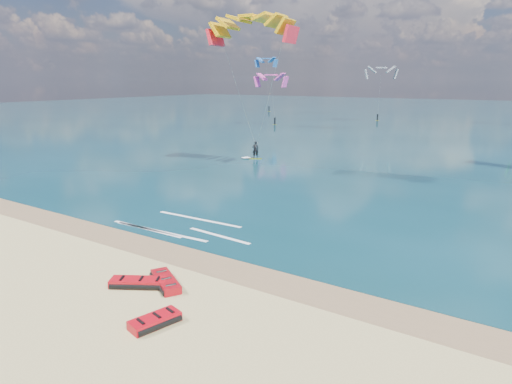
% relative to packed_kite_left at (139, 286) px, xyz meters
% --- Properties ---
extents(ground, '(320.00, 320.00, 0.00)m').
position_rel_packed_kite_left_xyz_m(ground, '(-3.56, 40.68, 0.00)').
color(ground, tan).
rests_on(ground, ground).
extents(wet_sand_strip, '(320.00, 2.40, 0.01)m').
position_rel_packed_kite_left_xyz_m(wet_sand_strip, '(-3.56, 3.68, 0.00)').
color(wet_sand_strip, brown).
rests_on(wet_sand_strip, ground).
extents(sea, '(320.00, 200.00, 0.04)m').
position_rel_packed_kite_left_xyz_m(sea, '(-3.56, 104.68, 0.02)').
color(sea, '#0A2F38').
rests_on(sea, ground).
extents(packed_kite_left, '(2.81, 2.29, 0.40)m').
position_rel_packed_kite_left_xyz_m(packed_kite_left, '(0.00, 0.00, 0.00)').
color(packed_kite_left, red).
rests_on(packed_kite_left, ground).
extents(packed_kite_mid, '(2.75, 2.23, 0.40)m').
position_rel_packed_kite_left_xyz_m(packed_kite_mid, '(0.89, 0.74, 0.00)').
color(packed_kite_mid, '#A20B13').
rests_on(packed_kite_mid, ground).
extents(packed_kite_right, '(1.60, 2.27, 0.41)m').
position_rel_packed_kite_left_xyz_m(packed_kite_right, '(2.94, -1.91, 0.00)').
color(packed_kite_right, red).
rests_on(packed_kite_right, ground).
extents(kitesurfer_main, '(11.54, 9.44, 15.55)m').
position_rel_packed_kite_left_xyz_m(kitesurfer_main, '(-11.23, 25.79, 7.97)').
color(kitesurfer_main, '#A9CE18').
rests_on(kitesurfer_main, sea).
extents(shoreline_foam, '(9.34, 3.64, 0.01)m').
position_rel_packed_kite_left_xyz_m(shoreline_foam, '(-3.91, 6.77, 0.04)').
color(shoreline_foam, white).
rests_on(shoreline_foam, ground).
extents(distant_kites, '(94.39, 33.31, 13.89)m').
position_rel_packed_kite_left_xyz_m(distant_kites, '(-13.44, 78.45, 5.51)').
color(distant_kites, '#2A67B9').
rests_on(distant_kites, ground).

